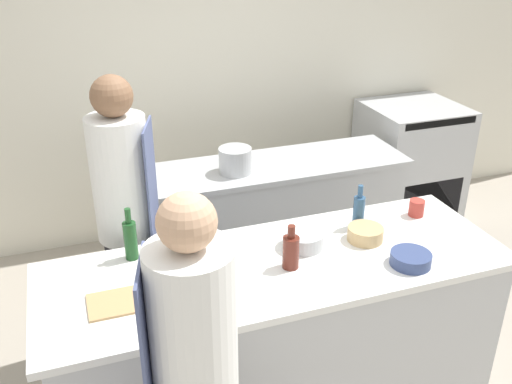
% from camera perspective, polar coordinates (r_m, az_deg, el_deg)
% --- Properties ---
extents(wall_back, '(8.00, 0.06, 2.80)m').
position_cam_1_polar(wall_back, '(4.69, -7.41, 11.94)').
color(wall_back, silver).
rests_on(wall_back, ground_plane).
extents(prep_counter, '(2.47, 0.84, 0.88)m').
position_cam_1_polar(prep_counter, '(3.25, 2.11, -13.60)').
color(prep_counter, '#B7BABC').
rests_on(prep_counter, ground_plane).
extents(pass_counter, '(2.22, 0.60, 0.88)m').
position_cam_1_polar(pass_counter, '(4.33, 0.34, -2.69)').
color(pass_counter, '#B7BABC').
rests_on(pass_counter, ground_plane).
extents(oven_range, '(0.80, 0.75, 1.03)m').
position_cam_1_polar(oven_range, '(5.35, 15.05, 3.02)').
color(oven_range, '#B7BABC').
rests_on(oven_range, ground_plane).
extents(chef_at_stove, '(0.38, 0.36, 1.77)m').
position_cam_1_polar(chef_at_stove, '(3.41, -12.83, -2.99)').
color(chef_at_stove, black).
rests_on(chef_at_stove, ground_plane).
extents(bottle_olive_oil, '(0.06, 0.06, 0.23)m').
position_cam_1_polar(bottle_olive_oil, '(2.74, -6.19, -8.41)').
color(bottle_olive_oil, black).
rests_on(bottle_olive_oil, prep_counter).
extents(bottle_vinegar, '(0.09, 0.09, 0.24)m').
position_cam_1_polar(bottle_vinegar, '(2.91, 3.50, -5.91)').
color(bottle_vinegar, '#5B2319').
rests_on(bottle_vinegar, prep_counter).
extents(bottle_wine, '(0.08, 0.08, 0.32)m').
position_cam_1_polar(bottle_wine, '(2.99, -5.13, -4.38)').
color(bottle_wine, '#B2A84C').
rests_on(bottle_wine, prep_counter).
extents(bottle_cooking_oil, '(0.07, 0.07, 0.27)m').
position_cam_1_polar(bottle_cooking_oil, '(3.32, 10.23, -1.86)').
color(bottle_cooking_oil, '#2D5175').
rests_on(bottle_cooking_oil, prep_counter).
extents(bottle_sauce, '(0.07, 0.07, 0.29)m').
position_cam_1_polar(bottle_sauce, '(3.04, -12.45, -4.60)').
color(bottle_sauce, '#19471E').
rests_on(bottle_sauce, prep_counter).
extents(bowl_mixing_large, '(0.22, 0.22, 0.09)m').
position_cam_1_polar(bowl_mixing_large, '(3.11, 4.74, -4.79)').
color(bowl_mixing_large, '#B7BABC').
rests_on(bowl_mixing_large, prep_counter).
extents(bowl_prep_small, '(0.20, 0.20, 0.08)m').
position_cam_1_polar(bowl_prep_small, '(3.23, 10.87, -4.12)').
color(bowl_prep_small, tan).
rests_on(bowl_prep_small, prep_counter).
extents(bowl_ceramic_blue, '(0.21, 0.21, 0.07)m').
position_cam_1_polar(bowl_ceramic_blue, '(3.07, 15.21, -6.47)').
color(bowl_ceramic_blue, navy).
rests_on(bowl_ceramic_blue, prep_counter).
extents(cup, '(0.09, 0.09, 0.10)m').
position_cam_1_polar(cup, '(3.55, 15.76, -1.54)').
color(cup, '#B2382D').
rests_on(cup, prep_counter).
extents(cutting_board, '(0.32, 0.21, 0.01)m').
position_cam_1_polar(cutting_board, '(2.78, -13.20, -10.61)').
color(cutting_board, tan).
rests_on(cutting_board, prep_counter).
extents(stockpot, '(0.23, 0.23, 0.18)m').
position_cam_1_polar(stockpot, '(3.99, -2.09, 3.18)').
color(stockpot, '#B7BABC').
rests_on(stockpot, pass_counter).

